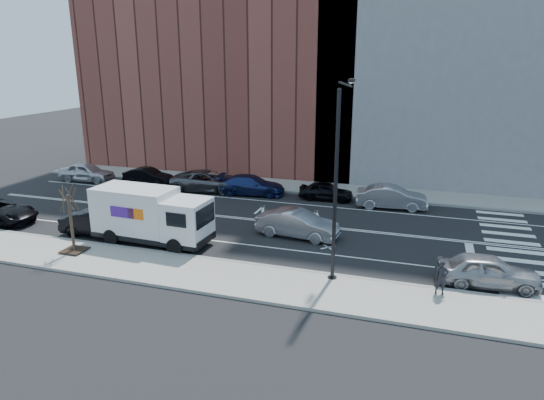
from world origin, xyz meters
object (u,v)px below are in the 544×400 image
Objects in this scene: far_parked_b at (148,176)px; near_parked_front at (488,271)px; far_parked_a at (87,172)px; driving_sedan at (298,224)px; pedestrian at (441,277)px; fedex_van at (151,215)px.

near_parked_front is at bearing -113.21° from far_parked_b.
far_parked_a is at bearing 98.62° from far_parked_b.
pedestrian reaches higher than driving_sedan.
far_parked_a is 0.97× the size of driving_sedan.
driving_sedan is 9.66m from pedestrian.
far_parked_a is 22.02m from driving_sedan.
fedex_van is 1.54× the size of near_parked_front.
fedex_van is 8.53m from driving_sedan.
far_parked_b is (-7.35, 11.61, -0.98)m from fedex_van.
far_parked_a is 1.04× the size of near_parked_front.
far_parked_a is 31.47m from pedestrian.
driving_sedan is 10.74m from near_parked_front.
fedex_van is at bearing 120.29° from driving_sedan.
far_parked_b is 0.86× the size of driving_sedan.
near_parked_front is at bearing 2.13° from fedex_van.
fedex_van is 1.44× the size of driving_sedan.
far_parked_b is at bearing 138.27° from pedestrian.
driving_sedan is at bearing -116.50° from far_parked_b.
near_parked_front is (30.80, -11.16, -0.03)m from far_parked_a.
near_parked_front is 2.77m from pedestrian.
pedestrian is (28.69, -12.94, 0.14)m from far_parked_a.
pedestrian reaches higher than far_parked_b.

